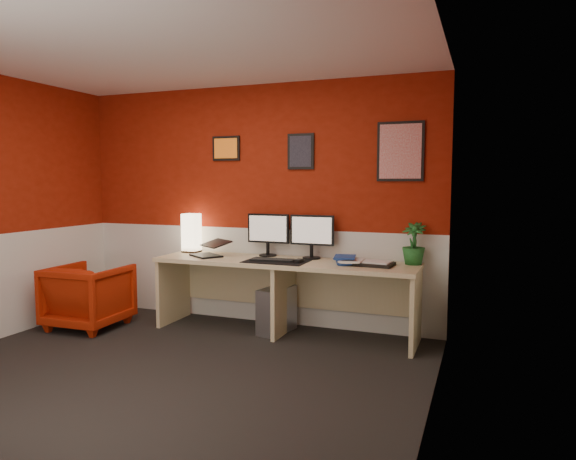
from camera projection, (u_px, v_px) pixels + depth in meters
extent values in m
cube|color=black|center=(159.00, 377.00, 3.97)|extent=(4.00, 3.50, 0.01)
cube|color=white|center=(151.00, 43.00, 3.73)|extent=(4.00, 3.50, 0.01)
cube|color=maroon|center=(254.00, 205.00, 5.48)|extent=(4.00, 0.01, 2.50)
cube|color=maroon|center=(432.00, 223.00, 3.14)|extent=(0.01, 3.50, 2.50)
cube|color=silver|center=(254.00, 275.00, 5.54)|extent=(4.00, 0.01, 1.00)
cube|color=silver|center=(428.00, 343.00, 3.21)|extent=(0.01, 3.50, 1.00)
cube|color=#D3BF87|center=(284.00, 297.00, 5.07)|extent=(2.60, 0.65, 0.73)
cube|color=#FFE5B2|center=(191.00, 234.00, 5.59)|extent=(0.16, 0.16, 0.40)
cube|color=black|center=(206.00, 246.00, 5.29)|extent=(0.40, 0.38, 0.22)
cube|color=black|center=(268.00, 228.00, 5.31)|extent=(0.45, 0.06, 0.58)
cube|color=black|center=(312.00, 230.00, 5.12)|extent=(0.45, 0.06, 0.58)
cube|color=black|center=(276.00, 261.00, 4.96)|extent=(0.60, 0.38, 0.01)
cube|color=black|center=(272.00, 260.00, 4.97)|extent=(0.43, 0.19, 0.02)
cube|color=black|center=(299.00, 261.00, 4.88)|extent=(0.07, 0.11, 0.03)
imported|color=navy|center=(336.00, 262.00, 4.84)|extent=(0.31, 0.36, 0.03)
imported|color=silver|center=(341.00, 260.00, 4.80)|extent=(0.22, 0.29, 0.02)
imported|color=navy|center=(334.00, 257.00, 4.83)|extent=(0.25, 0.30, 0.03)
cube|color=black|center=(374.00, 264.00, 4.72)|extent=(0.37, 0.28, 0.03)
imported|color=#19591E|center=(414.00, 243.00, 4.78)|extent=(0.26, 0.26, 0.39)
cube|color=#99999E|center=(277.00, 310.00, 5.13)|extent=(0.28, 0.48, 0.45)
imported|color=#A51F07|center=(89.00, 296.00, 5.30)|extent=(0.72, 0.74, 0.65)
cube|color=orange|center=(226.00, 148.00, 5.52)|extent=(0.32, 0.02, 0.26)
cube|color=black|center=(301.00, 151.00, 5.22)|extent=(0.28, 0.02, 0.36)
cube|color=red|center=(400.00, 151.00, 4.87)|extent=(0.44, 0.02, 0.56)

